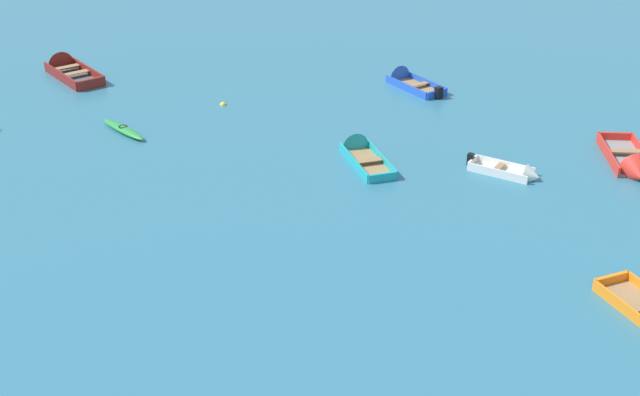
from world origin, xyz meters
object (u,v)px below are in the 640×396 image
rowboat_white_cluster_inner (516,173)px  rowboat_turquoise_far_left (358,150)px  kayak_green_midfield_right (123,129)px  rowboat_maroon_far_back (65,68)px  mooring_buoy_far_field (223,105)px  rowboat_red_back_row_center (633,167)px  rowboat_blue_foreground_center (404,80)px

rowboat_white_cluster_inner → rowboat_turquoise_far_left: (-5.45, 3.14, 0.01)m
kayak_green_midfield_right → rowboat_maroon_far_back: bearing=110.3°
rowboat_white_cluster_inner → mooring_buoy_far_field: 14.16m
rowboat_white_cluster_inner → rowboat_maroon_far_back: 23.91m
rowboat_red_back_row_center → rowboat_white_cluster_inner: bearing=176.0°
rowboat_white_cluster_inner → rowboat_maroon_far_back: size_ratio=0.55×
kayak_green_midfield_right → rowboat_maroon_far_back: size_ratio=0.61×
rowboat_blue_foreground_center → kayak_green_midfield_right: 14.04m
rowboat_turquoise_far_left → rowboat_maroon_far_back: bearing=135.0°
rowboat_blue_foreground_center → rowboat_red_back_row_center: rowboat_red_back_row_center is taller
rowboat_turquoise_far_left → rowboat_white_cluster_inner: bearing=-29.9°
kayak_green_midfield_right → rowboat_maroon_far_back: 9.19m
rowboat_red_back_row_center → mooring_buoy_far_field: 18.00m
rowboat_blue_foreground_center → rowboat_red_back_row_center: 12.84m
rowboat_turquoise_far_left → rowboat_red_back_row_center: bearing=-19.0°
rowboat_white_cluster_inner → rowboat_turquoise_far_left: 6.29m
kayak_green_midfield_right → rowboat_red_back_row_center: rowboat_red_back_row_center is taller
kayak_green_midfield_right → rowboat_red_back_row_center: (19.45, -7.40, 0.05)m
kayak_green_midfield_right → mooring_buoy_far_field: size_ratio=9.64×
rowboat_turquoise_far_left → kayak_green_midfield_right: size_ratio=1.37×
rowboat_white_cluster_inner → kayak_green_midfield_right: 16.45m
rowboat_blue_foreground_center → rowboat_red_back_row_center: size_ratio=0.88×
rowboat_red_back_row_center → mooring_buoy_far_field: (-15.02, 9.92, -0.19)m
rowboat_turquoise_far_left → rowboat_red_back_row_center: size_ratio=0.92×
rowboat_white_cluster_inner → rowboat_blue_foreground_center: size_ratio=0.69×
rowboat_turquoise_far_left → rowboat_maroon_far_back: rowboat_maroon_far_back is taller
rowboat_maroon_far_back → mooring_buoy_far_field: 9.77m
rowboat_white_cluster_inner → rowboat_maroon_far_back: (-18.04, 15.70, 0.07)m
rowboat_blue_foreground_center → rowboat_turquoise_far_left: (-4.07, -7.90, -0.01)m
rowboat_maroon_far_back → rowboat_blue_foreground_center: bearing=-15.7°
rowboat_blue_foreground_center → mooring_buoy_far_field: size_ratio=12.72×
rowboat_maroon_far_back → rowboat_red_back_row_center: rowboat_maroon_far_back is taller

